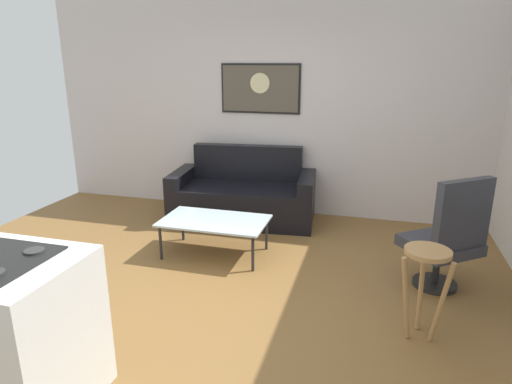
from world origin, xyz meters
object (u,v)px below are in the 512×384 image
object	(u,v)px
wall_painting	(260,89)
coffee_table	(214,222)
bar_stool	(426,270)
armchair	(448,237)
couch	(244,197)

from	to	relation	value
wall_painting	coffee_table	bearing A→B (deg)	-92.58
coffee_table	wall_painting	xyz separation A→B (m)	(0.07, 1.55, 1.27)
bar_stool	wall_painting	bearing A→B (deg)	127.11
bar_stool	armchair	bearing A→B (deg)	72.16
couch	coffee_table	world-z (taller)	couch
couch	coffee_table	size ratio (longest dim) A/B	1.70
coffee_table	bar_stool	size ratio (longest dim) A/B	1.57
armchair	wall_painting	distance (m)	2.97
couch	armchair	distance (m)	2.59
bar_stool	coffee_table	bearing A→B (deg)	154.16
couch	bar_stool	bearing A→B (deg)	-45.99
coffee_table	wall_painting	size ratio (longest dim) A/B	1.05
coffee_table	bar_stool	xyz separation A→B (m)	(1.97, -0.95, 0.18)
couch	bar_stool	world-z (taller)	couch
couch	coffee_table	distance (m)	1.11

